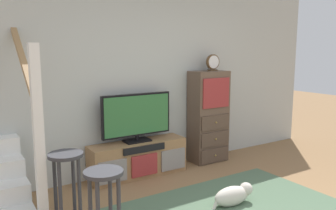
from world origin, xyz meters
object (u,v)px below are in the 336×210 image
Objects in this scene: television at (137,116)px; desk_clock at (213,63)px; media_console at (138,159)px; side_cabinet at (208,117)px; bar_stool_far at (66,172)px; bar_stool_near at (104,191)px; dog at (234,195)px.

television is 1.47m from desk_clock.
side_cabinet is at bearing 0.47° from media_console.
television is 1.37× the size of bar_stool_far.
television is 0.72× the size of side_cabinet.
side_cabinet is 2.60m from bar_stool_far.
side_cabinet is (1.24, 0.01, 0.46)m from media_console.
desk_clock is at bearing -0.21° from media_console.
desk_clock reaches higher than television.
bar_stool_near is (-2.36, -1.44, -1.00)m from desk_clock.
television is 1.84m from bar_stool_near.
television is at bearing 108.86° from dog.
media_console is 1.83m from desk_clock.
side_cabinet is 1.70m from dog.
side_cabinet is 1.95× the size of bar_stool_near.
media_console is 2.53× the size of dog.
bar_stool_far is (-0.14, 0.61, 0.01)m from bar_stool_near.
media_console is at bearing 109.16° from dog.
bar_stool_far reaches higher than media_console.
television is at bearing 178.73° from desk_clock.
side_cabinet reaches higher than television.
bar_stool_far reaches higher than dog.
desk_clock reaches higher than media_console.
bar_stool_near is 1.61m from dog.
desk_clock is 0.46× the size of dog.
bar_stool_far is (-2.51, -0.83, -0.99)m from desk_clock.
desk_clock is 0.34× the size of bar_stool_far.
television is (0.00, 0.02, 0.60)m from media_console.
bar_stool_near is 0.98× the size of bar_stool_far.
side_cabinet reaches higher than media_console.
bar_stool_near is at bearing -126.62° from media_console.
bar_stool_near is at bearing -126.17° from television.
television reaches higher than bar_stool_far.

